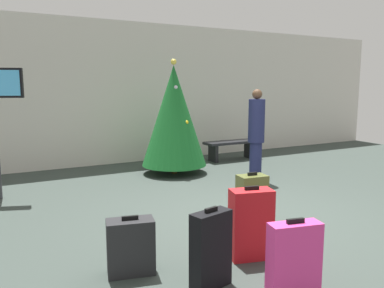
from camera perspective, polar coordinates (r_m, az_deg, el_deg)
The scene contains 10 objects.
ground_plane at distance 5.55m, azimuth 8.01°, elevation -10.86°, with size 16.00×16.00×0.00m, color #38423D.
back_wall at distance 9.50m, azimuth -9.09°, elevation 7.42°, with size 16.00×0.20×3.34m, color beige.
holiday_tree at distance 8.09m, azimuth -2.68°, elevation 4.19°, with size 1.36×1.36×2.39m.
waiting_bench at distance 9.71m, azimuth 5.89°, elevation -0.26°, with size 1.45×0.44×0.48m.
traveller_0 at distance 7.49m, azimuth 9.46°, elevation 1.61°, with size 0.44×0.44×1.78m.
suitcase_0 at distance 3.59m, azimuth 14.79°, elevation -16.36°, with size 0.48×0.27×0.73m.
suitcase_1 at distance 3.65m, azimuth 2.80°, elevation -15.33°, with size 0.42×0.25×0.76m.
suitcase_2 at distance 5.13m, azimuth 8.81°, elevation -8.40°, with size 0.39×0.28×0.74m.
suitcase_3 at distance 3.97m, azimuth -9.04°, elevation -14.73°, with size 0.50×0.34×0.59m.
suitcase_4 at distance 4.26m, azimuth 8.69°, elevation -11.60°, with size 0.49×0.34×0.80m.
Camera 1 is at (-3.12, -4.21, 1.84)m, focal length 36.14 mm.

